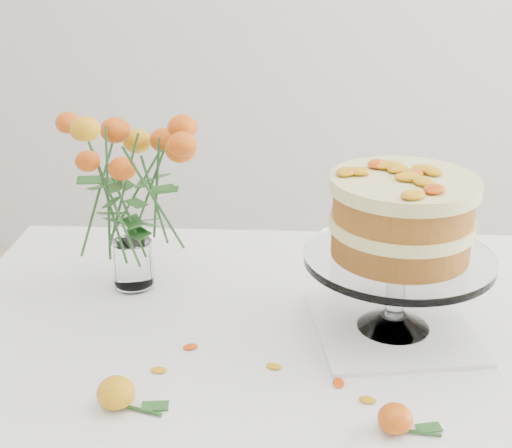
{
  "coord_description": "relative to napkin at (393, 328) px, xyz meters",
  "views": [
    {
      "loc": [
        -0.1,
        -1.06,
        1.4
      ],
      "look_at": [
        -0.16,
        0.09,
        0.92
      ],
      "focal_mm": 50.0,
      "sensor_mm": 36.0,
      "label": 1
    }
  ],
  "objects": [
    {
      "name": "loose_rose_near",
      "position": [
        -0.43,
        -0.24,
        0.02
      ],
      "size": [
        0.1,
        0.06,
        0.05
      ],
      "rotation": [
        0.0,
        0.0,
        -0.3
      ],
      "color": "#FDB216",
      "rests_on": "table"
    },
    {
      "name": "table",
      "position": [
        -0.08,
        -0.02,
        -0.09
      ],
      "size": [
        1.43,
        0.93,
        0.76
      ],
      "color": "tan",
      "rests_on": "ground"
    },
    {
      "name": "loose_rose_far",
      "position": [
        -0.03,
        -0.27,
        0.02
      ],
      "size": [
        0.09,
        0.05,
        0.04
      ],
      "rotation": [
        0.0,
        0.0,
        -0.17
      ],
      "color": "red",
      "rests_on": "table"
    },
    {
      "name": "stray_petal_a",
      "position": [
        -0.2,
        -0.12,
        -0.0
      ],
      "size": [
        0.03,
        0.02,
        0.0
      ],
      "primitive_type": "ellipsoid",
      "color": "orange",
      "rests_on": "table"
    },
    {
      "name": "rose_vase",
      "position": [
        -0.48,
        0.14,
        0.22
      ],
      "size": [
        0.33,
        0.33,
        0.39
      ],
      "rotation": [
        0.0,
        0.0,
        0.42
      ],
      "color": "silver",
      "rests_on": "table"
    },
    {
      "name": "stray_petal_e",
      "position": [
        -0.38,
        -0.14,
        -0.0
      ],
      "size": [
        0.03,
        0.02,
        0.0
      ],
      "primitive_type": "ellipsoid",
      "color": "orange",
      "rests_on": "table"
    },
    {
      "name": "napkin",
      "position": [
        0.0,
        0.0,
        0.0
      ],
      "size": [
        0.3,
        0.3,
        0.01
      ],
      "primitive_type": "cube",
      "rotation": [
        0.0,
        0.0,
        0.16
      ],
      "color": "white",
      "rests_on": "table"
    },
    {
      "name": "stray_petal_b",
      "position": [
        -0.1,
        -0.16,
        -0.0
      ],
      "size": [
        0.03,
        0.02,
        0.0
      ],
      "primitive_type": "ellipsoid",
      "color": "orange",
      "rests_on": "table"
    },
    {
      "name": "stray_petal_c",
      "position": [
        -0.06,
        -0.2,
        -0.0
      ],
      "size": [
        0.03,
        0.02,
        0.0
      ],
      "primitive_type": "ellipsoid",
      "color": "orange",
      "rests_on": "table"
    },
    {
      "name": "stray_petal_d",
      "position": [
        -0.34,
        -0.07,
        -0.0
      ],
      "size": [
        0.03,
        0.02,
        0.0
      ],
      "primitive_type": "ellipsoid",
      "color": "orange",
      "rests_on": "table"
    },
    {
      "name": "cake_stand",
      "position": [
        -0.0,
        -0.0,
        0.19
      ],
      "size": [
        0.32,
        0.32,
        0.28
      ],
      "rotation": [
        0.0,
        0.0,
        -0.03
      ],
      "color": "silver",
      "rests_on": "napkin"
    }
  ]
}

